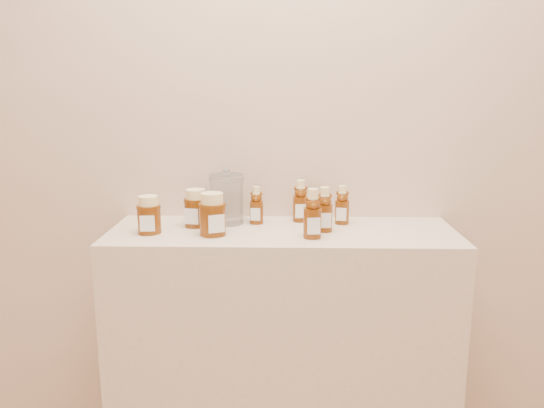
# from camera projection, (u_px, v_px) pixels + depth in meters

# --- Properties ---
(wall_back) EXTENTS (3.50, 0.02, 2.70)m
(wall_back) POSITION_uv_depth(u_px,v_px,m) (283.00, 97.00, 1.93)
(wall_back) COLOR tan
(wall_back) RESTS_ON ground
(display_table) EXTENTS (1.20, 0.40, 0.90)m
(display_table) POSITION_uv_depth(u_px,v_px,m) (282.00, 349.00, 1.93)
(display_table) COLOR #CCB295
(display_table) RESTS_ON ground
(bear_bottle_back_left) EXTENTS (0.06, 0.06, 0.15)m
(bear_bottle_back_left) POSITION_uv_depth(u_px,v_px,m) (256.00, 203.00, 1.91)
(bear_bottle_back_left) COLOR #552306
(bear_bottle_back_left) RESTS_ON display_table
(bear_bottle_back_mid) EXTENTS (0.06, 0.06, 0.17)m
(bear_bottle_back_mid) POSITION_uv_depth(u_px,v_px,m) (301.00, 198.00, 1.94)
(bear_bottle_back_mid) COLOR #552306
(bear_bottle_back_mid) RESTS_ON display_table
(bear_bottle_back_right) EXTENTS (0.06, 0.06, 0.16)m
(bear_bottle_back_right) POSITION_uv_depth(u_px,v_px,m) (342.00, 202.00, 1.90)
(bear_bottle_back_right) COLOR #552306
(bear_bottle_back_right) RESTS_ON display_table
(bear_bottle_front_left) EXTENTS (0.07, 0.07, 0.18)m
(bear_bottle_front_left) POSITION_uv_depth(u_px,v_px,m) (313.00, 210.00, 1.72)
(bear_bottle_front_left) COLOR #552306
(bear_bottle_front_left) RESTS_ON display_table
(bear_bottle_front_right) EXTENTS (0.06, 0.06, 0.17)m
(bear_bottle_front_right) POSITION_uv_depth(u_px,v_px,m) (324.00, 206.00, 1.80)
(bear_bottle_front_right) COLOR #552306
(bear_bottle_front_right) RESTS_ON display_table
(honey_jar_left) EXTENTS (0.09, 0.09, 0.13)m
(honey_jar_left) POSITION_uv_depth(u_px,v_px,m) (149.00, 215.00, 1.78)
(honey_jar_left) COLOR #552306
(honey_jar_left) RESTS_ON display_table
(honey_jar_back) EXTENTS (0.10, 0.10, 0.13)m
(honey_jar_back) POSITION_uv_depth(u_px,v_px,m) (196.00, 208.00, 1.87)
(honey_jar_back) COLOR #552306
(honey_jar_back) RESTS_ON display_table
(honey_jar_front) EXTENTS (0.12, 0.12, 0.14)m
(honey_jar_front) POSITION_uv_depth(u_px,v_px,m) (212.00, 214.00, 1.76)
(honey_jar_front) COLOR #552306
(honey_jar_front) RESTS_ON display_table
(glass_canister) EXTENTS (0.13, 0.13, 0.19)m
(glass_canister) POSITION_uv_depth(u_px,v_px,m) (227.00, 197.00, 1.91)
(glass_canister) COLOR white
(glass_canister) RESTS_ON display_table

